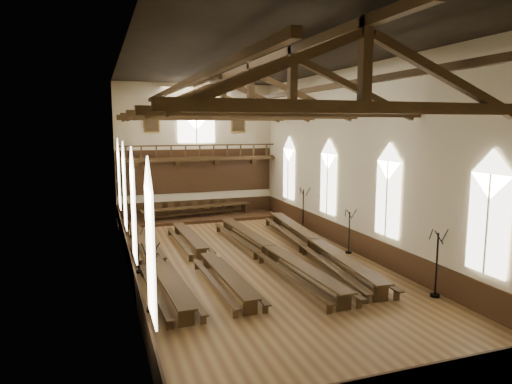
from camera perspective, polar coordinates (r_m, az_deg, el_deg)
ground at (r=23.49m, az=-0.63°, el=-8.74°), size 26.00×26.00×0.00m
room_walls at (r=22.46m, az=-0.66°, el=7.21°), size 26.00×26.00×26.00m
wainscot_band at (r=23.32m, az=-0.63°, el=-7.34°), size 12.00×26.00×1.20m
side_windows at (r=22.68m, az=-0.65°, el=0.33°), size 11.85×19.80×4.50m
end_window at (r=34.93m, az=-7.48°, el=8.80°), size 2.80×0.12×3.80m
minstrels_gallery at (r=34.82m, az=-7.30°, el=3.34°), size 11.80×1.24×3.70m
portraits at (r=34.93m, az=-7.48°, el=8.59°), size 7.75×0.09×1.45m
roof_trusses at (r=22.49m, az=-0.67°, el=11.69°), size 11.70×25.70×2.80m
refectory_row_a at (r=22.67m, az=-12.75°, el=-8.21°), size 1.79×14.19×0.72m
refectory_row_b at (r=23.16m, az=-6.41°, el=-7.72°), size 1.59×14.00×0.70m
refectory_row_c at (r=23.68m, az=1.75°, el=-7.17°), size 1.89×14.77×0.78m
refectory_row_d at (r=25.16m, az=7.42°, el=-6.24°), size 2.37×15.18×0.82m
dais at (r=34.07m, az=-7.34°, el=-3.24°), size 11.40×3.14×0.21m
high_table at (r=33.93m, az=-7.36°, el=-1.98°), size 8.34×2.06×0.78m
high_chairs at (r=34.72m, az=-7.64°, el=-1.89°), size 5.91×0.51×1.04m
candelabrum_left_near at (r=17.83m, az=-13.19°, el=-11.91°), size 0.70×0.81×2.62m
candelabrum_left_mid at (r=22.36m, az=-14.49°, el=-8.05°), size 0.69×0.65×2.28m
candelabrum_left_far at (r=29.54m, az=-15.71°, el=-4.01°), size 0.70×0.74×2.44m
candelabrum_right_near at (r=20.08m, az=21.57°, el=-9.79°), size 0.79×0.86×2.81m
candelabrum_right_mid at (r=25.38m, az=11.54°, el=-5.89°), size 0.67×0.74×2.42m
candelabrum_right_far at (r=30.41m, az=5.90°, el=-3.14°), size 0.85×0.85×2.87m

